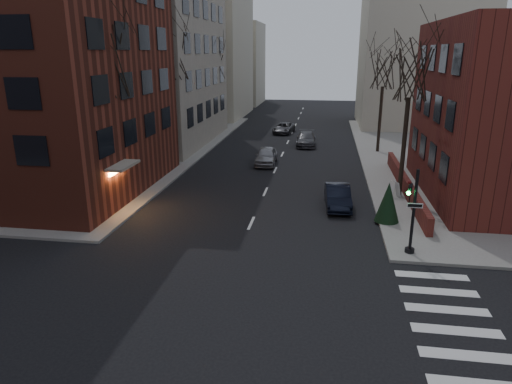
# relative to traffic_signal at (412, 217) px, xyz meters

# --- Properties ---
(ground) EXTENTS (160.00, 160.00, 0.00)m
(ground) POSITION_rel_traffic_signal_xyz_m (-7.94, -8.99, -1.91)
(ground) COLOR black
(ground) RESTS_ON ground
(sidewalk_far_left) EXTENTS (44.00, 44.00, 0.15)m
(sidewalk_far_left) POSITION_rel_traffic_signal_xyz_m (-36.94, 21.01, -1.83)
(sidewalk_far_left) COLOR gray
(sidewalk_far_left) RESTS_ON ground
(building_left_brick) EXTENTS (15.00, 15.00, 18.00)m
(building_left_brick) POSITION_rel_traffic_signal_xyz_m (-23.44, 7.51, 7.09)
(building_left_brick) COLOR maroon
(building_left_brick) RESTS_ON ground
(low_wall_right) EXTENTS (0.35, 16.00, 1.00)m
(low_wall_right) POSITION_rel_traffic_signal_xyz_m (1.36, 10.01, -1.26)
(low_wall_right) COLOR #5B211A
(low_wall_right) RESTS_ON sidewalk_far_right
(building_distant_la) EXTENTS (14.00, 16.00, 18.00)m
(building_distant_la) POSITION_rel_traffic_signal_xyz_m (-22.94, 46.01, 7.09)
(building_distant_la) COLOR #B7B09B
(building_distant_la) RESTS_ON ground
(building_distant_ra) EXTENTS (14.00, 14.00, 16.00)m
(building_distant_ra) POSITION_rel_traffic_signal_xyz_m (7.06, 41.01, 6.09)
(building_distant_ra) COLOR #B7B09B
(building_distant_ra) RESTS_ON ground
(building_distant_lb) EXTENTS (10.00, 12.00, 14.00)m
(building_distant_lb) POSITION_rel_traffic_signal_xyz_m (-20.94, 63.01, 5.09)
(building_distant_lb) COLOR #B7B09B
(building_distant_lb) RESTS_ON ground
(traffic_signal) EXTENTS (0.76, 0.44, 4.00)m
(traffic_signal) POSITION_rel_traffic_signal_xyz_m (0.00, 0.00, 0.00)
(traffic_signal) COLOR black
(traffic_signal) RESTS_ON sidewalk_far_right
(tree_left_a) EXTENTS (4.18, 4.18, 10.26)m
(tree_left_a) POSITION_rel_traffic_signal_xyz_m (-16.74, 5.01, 6.56)
(tree_left_a) COLOR #2D231C
(tree_left_a) RESTS_ON sidewalk_far_left
(tree_left_b) EXTENTS (4.40, 4.40, 10.80)m
(tree_left_b) POSITION_rel_traffic_signal_xyz_m (-16.74, 17.01, 7.00)
(tree_left_b) COLOR #2D231C
(tree_left_b) RESTS_ON sidewalk_far_left
(tree_left_c) EXTENTS (3.96, 3.96, 9.72)m
(tree_left_c) POSITION_rel_traffic_signal_xyz_m (-16.74, 31.01, 6.12)
(tree_left_c) COLOR #2D231C
(tree_left_c) RESTS_ON sidewalk_far_left
(tree_right_a) EXTENTS (3.96, 3.96, 9.72)m
(tree_right_a) POSITION_rel_traffic_signal_xyz_m (0.86, 9.01, 6.12)
(tree_right_a) COLOR #2D231C
(tree_right_a) RESTS_ON sidewalk_far_right
(tree_right_b) EXTENTS (3.74, 3.74, 9.18)m
(tree_right_b) POSITION_rel_traffic_signal_xyz_m (0.86, 23.01, 5.68)
(tree_right_b) COLOR #2D231C
(tree_right_b) RESTS_ON sidewalk_far_right
(streetlamp_near) EXTENTS (0.36, 0.36, 6.28)m
(streetlamp_near) POSITION_rel_traffic_signal_xyz_m (-16.14, 13.01, 2.33)
(streetlamp_near) COLOR black
(streetlamp_near) RESTS_ON sidewalk_far_left
(streetlamp_far) EXTENTS (0.36, 0.36, 6.28)m
(streetlamp_far) POSITION_rel_traffic_signal_xyz_m (-16.14, 33.01, 2.33)
(streetlamp_far) COLOR black
(streetlamp_far) RESTS_ON sidewalk_far_left
(parked_sedan) EXTENTS (1.68, 4.22, 1.37)m
(parked_sedan) POSITION_rel_traffic_signal_xyz_m (-3.16, 6.51, -1.23)
(parked_sedan) COLOR black
(parked_sedan) RESTS_ON ground
(car_lane_silver) EXTENTS (1.83, 4.29, 1.45)m
(car_lane_silver) POSITION_rel_traffic_signal_xyz_m (-8.91, 16.87, -1.18)
(car_lane_silver) COLOR gray
(car_lane_silver) RESTS_ON ground
(car_lane_gray) EXTENTS (2.02, 4.72, 1.36)m
(car_lane_gray) POSITION_rel_traffic_signal_xyz_m (-5.97, 25.38, -1.23)
(car_lane_gray) COLOR #44444A
(car_lane_gray) RESTS_ON ground
(car_lane_far) EXTENTS (2.53, 4.53, 1.20)m
(car_lane_far) POSITION_rel_traffic_signal_xyz_m (-8.89, 32.48, -1.31)
(car_lane_far) COLOR #45444A
(car_lane_far) RESTS_ON ground
(sandwich_board) EXTENTS (0.63, 0.74, 1.01)m
(sandwich_board) POSITION_rel_traffic_signal_xyz_m (0.49, 8.71, -1.26)
(sandwich_board) COLOR silver
(sandwich_board) RESTS_ON sidewalk_far_right
(evergreen_shrub) EXTENTS (1.48, 1.48, 2.23)m
(evergreen_shrub) POSITION_rel_traffic_signal_xyz_m (-0.52, 4.07, -0.64)
(evergreen_shrub) COLOR black
(evergreen_shrub) RESTS_ON sidewalk_far_right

